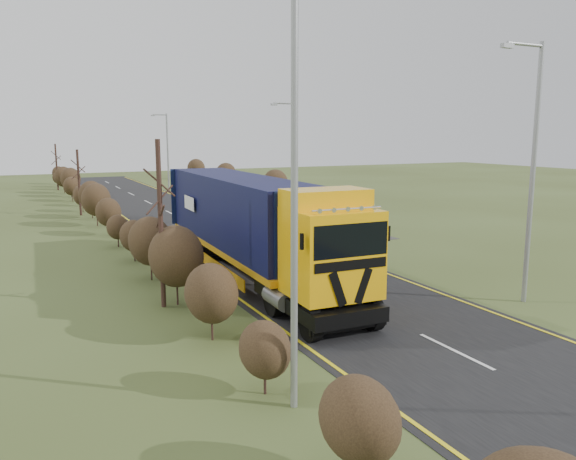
% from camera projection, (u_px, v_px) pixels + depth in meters
% --- Properties ---
extents(ground, '(160.00, 160.00, 0.00)m').
position_uv_depth(ground, '(375.00, 313.00, 19.77)').
color(ground, '#3C471E').
rests_on(ground, ground).
extents(road, '(8.00, 120.00, 0.02)m').
position_uv_depth(road, '(261.00, 257.00, 28.61)').
color(road, black).
rests_on(road, ground).
extents(layby, '(6.00, 18.00, 0.02)m').
position_uv_depth(layby, '(288.00, 221.00, 40.28)').
color(layby, '#312E2B').
rests_on(layby, ground).
extents(lane_markings, '(7.52, 116.00, 0.01)m').
position_uv_depth(lane_markings, '(264.00, 258.00, 28.33)').
color(lane_markings, yellow).
rests_on(lane_markings, road).
extents(hedgerow, '(2.24, 102.04, 6.05)m').
position_uv_depth(hedgerow, '(152.00, 244.00, 23.86)').
color(hedgerow, black).
rests_on(hedgerow, ground).
extents(lorry, '(3.14, 16.24, 4.50)m').
position_uv_depth(lorry, '(251.00, 222.00, 23.60)').
color(lorry, black).
rests_on(lorry, ground).
extents(car_red_hatchback, '(2.73, 4.64, 1.48)m').
position_uv_depth(car_red_hatchback, '(310.00, 214.00, 38.75)').
color(car_red_hatchback, '#A01E08').
rests_on(car_red_hatchback, ground).
extents(car_blue_sedan, '(1.42, 3.77, 1.23)m').
position_uv_depth(car_blue_sedan, '(274.00, 211.00, 41.23)').
color(car_blue_sedan, '#0D0B3F').
rests_on(car_blue_sedan, ground).
extents(streetlight_near, '(2.00, 0.19, 9.40)m').
position_uv_depth(streetlight_near, '(531.00, 163.00, 20.17)').
color(streetlight_near, gray).
rests_on(streetlight_near, ground).
extents(streetlight_mid, '(1.77, 0.18, 8.31)m').
position_uv_depth(streetlight_mid, '(293.00, 160.00, 36.96)').
color(streetlight_mid, gray).
rests_on(streetlight_mid, ground).
extents(streetlight_far, '(1.80, 0.18, 8.42)m').
position_uv_depth(streetlight_far, '(167.00, 149.00, 61.82)').
color(streetlight_far, gray).
rests_on(streetlight_far, ground).
extents(left_pole, '(0.16, 0.16, 10.18)m').
position_uv_depth(left_pole, '(294.00, 187.00, 12.12)').
color(left_pole, gray).
rests_on(left_pole, ground).
extents(speed_sign, '(0.63, 0.10, 2.27)m').
position_uv_depth(speed_sign, '(323.00, 213.00, 33.32)').
color(speed_sign, gray).
rests_on(speed_sign, ground).
extents(warning_board, '(0.74, 0.11, 1.94)m').
position_uv_depth(warning_board, '(269.00, 205.00, 40.48)').
color(warning_board, gray).
rests_on(warning_board, ground).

